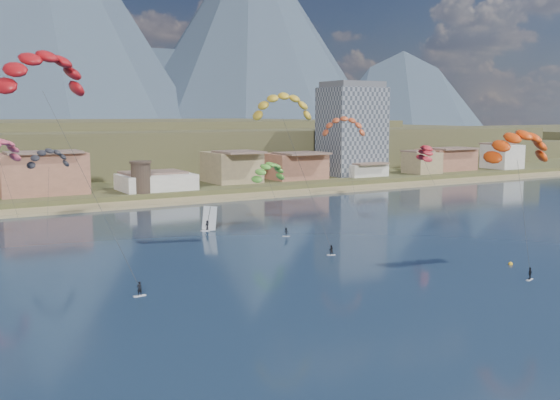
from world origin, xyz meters
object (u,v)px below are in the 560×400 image
Objects in this scene: kitesurfer_green at (269,169)px; kitesurfer_yellow at (283,103)px; watchtower at (141,177)px; kitesurfer_red at (42,66)px; apartment_tower at (352,129)px; buoy at (511,264)px; kitesurfer_orange at (518,141)px; windsurfer at (208,223)px.

kitesurfer_yellow is at bearing -111.51° from kitesurfer_green.
kitesurfer_red is (-37.63, -76.23, 22.78)m from watchtower.
watchtower is at bearing -170.07° from apartment_tower.
kitesurfer_green is at bearing 27.40° from kitesurfer_red.
watchtower is 88.01m from kitesurfer_red.
buoy is (21.75, -32.01, -24.81)m from kitesurfer_yellow.
kitesurfer_red is at bearing 159.18° from buoy.
apartment_tower is 3.72× the size of watchtower.
watchtower is 12.85× the size of buoy.
buoy is at bearing -20.82° from kitesurfer_red.
kitesurfer_orange reaches higher than watchtower.
apartment_tower is 1.13× the size of kitesurfer_yellow.
kitesurfer_orange is at bearing -72.63° from kitesurfer_green.
kitesurfer_yellow reaches higher than buoy.
windsurfer is at bearing 109.89° from kitesurfer_yellow.
kitesurfer_orange is (-54.39, -114.36, 1.08)m from apartment_tower.
watchtower is at bearing 104.32° from kitesurfer_orange.
apartment_tower reaches higher than buoy.
watchtower is 50.47m from windsurfer.
kitesurfer_red is 1.17× the size of kitesurfer_yellow.
apartment_tower is 0.96× the size of kitesurfer_red.
apartment_tower reaches higher than kitesurfer_red.
kitesurfer_green is at bearing 107.37° from kitesurfer_orange.
kitesurfer_yellow reaches higher than kitesurfer_orange.
windsurfer is at bearing 36.86° from kitesurfer_red.
watchtower is 0.30× the size of kitesurfer_yellow.
kitesurfer_yellow is 1.75× the size of kitesurfer_green.
kitesurfer_red is 1.52× the size of kitesurfer_orange.
kitesurfer_yellow is 39.40m from kitesurfer_orange.
apartment_tower is at bearing 37.76° from windsurfer.
kitesurfer_red is 6.88× the size of windsurfer.
kitesurfer_orange is at bearing -75.68° from watchtower.
kitesurfer_orange is 1.35× the size of kitesurfer_green.
apartment_tower is at bearing 9.93° from watchtower.
buoy is at bearing -75.76° from watchtower.
kitesurfer_orange is at bearing -38.64° from buoy.
kitesurfer_red is (-117.63, -90.23, 11.33)m from apartment_tower.
kitesurfer_yellow is 5.88× the size of windsurfer.
windsurfer is (34.78, 26.07, -27.62)m from kitesurfer_red.
watchtower is at bearing 86.75° from windsurfer.
buoy is at bearing -115.54° from apartment_tower.
kitesurfer_red is 42.29m from kitesurfer_yellow.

